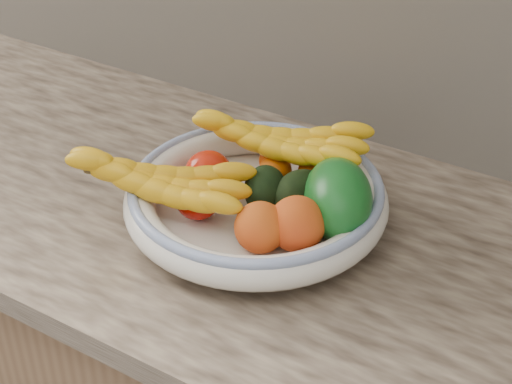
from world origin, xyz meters
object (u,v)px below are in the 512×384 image
object	(u,v)px
fruit_bowl	(256,198)
banana_bunch_front	(159,186)
green_mango	(337,199)
banana_bunch_back	(278,146)

from	to	relation	value
fruit_bowl	banana_bunch_front	world-z (taller)	banana_bunch_front
green_mango	banana_bunch_front	xyz separation A→B (m)	(-0.23, -0.11, 0.01)
fruit_bowl	banana_bunch_back	bearing A→B (deg)	99.66
banana_bunch_back	banana_bunch_front	world-z (taller)	banana_bunch_back
banana_bunch_back	banana_bunch_front	distance (m)	0.20
banana_bunch_back	fruit_bowl	bearing A→B (deg)	-92.42
fruit_bowl	banana_bunch_back	world-z (taller)	banana_bunch_back
green_mango	banana_bunch_front	size ratio (longest dim) A/B	0.52
green_mango	banana_bunch_back	bearing A→B (deg)	119.72
banana_bunch_back	green_mango	bearing A→B (deg)	-38.01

